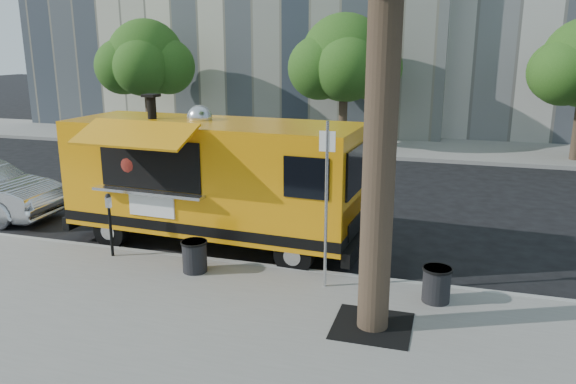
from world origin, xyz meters
name	(u,v)px	position (x,y,z in m)	size (l,w,h in m)	color
ground	(271,255)	(0.00, 0.00, 0.00)	(120.00, 120.00, 0.00)	black
sidewalk	(186,344)	(0.00, -4.00, 0.07)	(60.00, 6.00, 0.15)	gray
curb	(256,268)	(0.00, -0.93, 0.07)	(60.00, 0.14, 0.16)	#999993
far_sidewalk	(368,146)	(0.00, 13.50, 0.07)	(60.00, 5.00, 0.15)	gray
tree_well	(372,326)	(2.60, -2.80, 0.15)	(1.20, 1.20, 0.02)	black
far_tree_a	(146,58)	(-10.00, 12.30, 3.78)	(3.42, 3.42, 5.36)	#33261C
far_tree_b	(344,58)	(-1.00, 12.70, 3.83)	(3.60, 3.60, 5.50)	#33261C
sign_post	(326,196)	(1.55, -1.55, 1.85)	(0.28, 0.06, 3.00)	silver
parking_meter	(110,217)	(-3.00, -1.35, 0.98)	(0.11, 0.11, 1.33)	black
food_truck	(211,178)	(-1.41, 0.19, 1.55)	(6.82, 3.29, 3.31)	orange
trash_bin_left	(195,255)	(-1.00, -1.61, 0.48)	(0.51, 0.51, 0.61)	black
trash_bin_right	(437,283)	(3.50, -1.61, 0.47)	(0.51, 0.51, 0.61)	black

